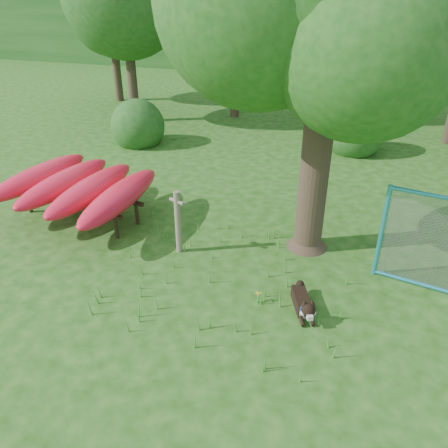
% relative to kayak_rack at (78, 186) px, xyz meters
% --- Properties ---
extents(ground, '(80.00, 80.00, 0.00)m').
position_rel_kayak_rack_xyz_m(ground, '(3.59, -2.18, -0.80)').
color(ground, '#18470E').
rests_on(ground, ground).
extents(wooden_post, '(0.36, 0.20, 1.32)m').
position_rel_kayak_rack_xyz_m(wooden_post, '(2.72, -0.62, -0.10)').
color(wooden_post, '#6A5F4F').
rests_on(wooden_post, ground).
extents(kayak_rack, '(3.25, 3.44, 1.05)m').
position_rel_kayak_rack_xyz_m(kayak_rack, '(0.00, 0.00, 0.00)').
color(kayak_rack, black).
rests_on(kayak_rack, ground).
extents(husky_dog, '(0.53, 0.98, 0.45)m').
position_rel_kayak_rack_xyz_m(husky_dog, '(5.41, -1.70, -0.64)').
color(husky_dog, black).
rests_on(husky_dog, ground).
extents(wildflower_clump, '(0.10, 0.10, 0.21)m').
position_rel_kayak_rack_xyz_m(wildflower_clump, '(4.64, -1.69, -0.63)').
color(wildflower_clump, '#43902F').
rests_on(wildflower_clump, ground).
extents(bg_tree_c, '(4.00, 4.00, 6.12)m').
position_rel_kayak_rack_xyz_m(bg_tree_c, '(5.09, 10.82, 3.31)').
color(bg_tree_c, '#32251B').
rests_on(bg_tree_c, ground).
extents(bg_tree_f, '(3.60, 3.60, 5.55)m').
position_rel_kayak_rack_xyz_m(bg_tree_f, '(-5.41, 10.82, 2.93)').
color(bg_tree_f, '#32251B').
rests_on(bg_tree_f, ground).
extents(shrub_left, '(1.80, 1.80, 1.80)m').
position_rel_kayak_rack_xyz_m(shrub_left, '(-1.41, 5.32, -0.80)').
color(shrub_left, '#1A4C18').
rests_on(shrub_left, ground).
extents(shrub_mid, '(1.80, 1.80, 1.80)m').
position_rel_kayak_rack_xyz_m(shrub_mid, '(5.59, 6.82, -0.80)').
color(shrub_mid, '#1A4C18').
rests_on(shrub_mid, ground).
extents(wooded_hillside, '(80.00, 12.00, 6.00)m').
position_rel_kayak_rack_xyz_m(wooded_hillside, '(3.59, 25.82, 2.20)').
color(wooded_hillside, '#1A4C18').
rests_on(wooded_hillside, ground).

